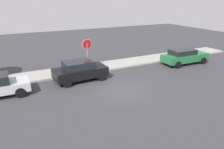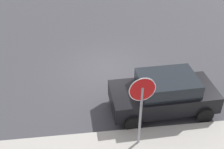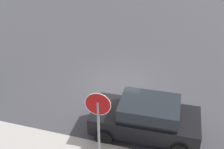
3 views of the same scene
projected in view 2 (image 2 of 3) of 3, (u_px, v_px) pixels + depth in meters
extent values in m
plane|color=#38383D|center=(106.00, 70.00, 13.47)|extent=(60.00, 60.00, 0.00)
cylinder|color=gray|center=(140.00, 118.00, 8.92)|extent=(0.08, 0.08, 2.46)
cylinder|color=white|center=(142.00, 90.00, 8.27)|extent=(0.84, 0.10, 0.84)
cylinder|color=red|center=(142.00, 90.00, 8.27)|extent=(0.78, 0.10, 0.78)
cube|color=black|center=(163.00, 96.00, 10.77)|extent=(4.06, 1.99, 0.69)
cube|color=black|center=(167.00, 83.00, 10.44)|extent=(2.22, 1.70, 0.54)
cylinder|color=black|center=(133.00, 123.00, 10.03)|extent=(0.65, 0.24, 0.64)
cylinder|color=black|center=(123.00, 92.00, 11.52)|extent=(0.65, 0.24, 0.64)
cylinder|color=black|center=(205.00, 115.00, 10.38)|extent=(0.65, 0.24, 0.64)
cylinder|color=black|center=(186.00, 86.00, 11.88)|extent=(0.65, 0.24, 0.64)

